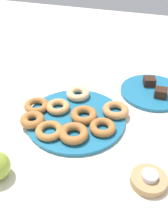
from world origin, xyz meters
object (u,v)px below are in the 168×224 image
donut_1 (32,120)px  donut_2 (78,94)px  donut_5 (84,115)px  brownie_far (161,93)px  donut_8 (49,131)px  donut_6 (37,106)px  candle_holder (149,180)px  donut_4 (58,107)px  donut_3 (103,127)px  donut_plate (76,119)px  cake_plate (152,92)px  tealight (150,176)px  brownie_near (149,81)px  donut_0 (74,133)px  donut_7 (116,110)px

donut_1 → donut_2: (-0.19, 0.10, -0.00)m
donut_5 → brownie_far: 0.32m
donut_8 → donut_6: bearing=-138.7°
candle_holder → brownie_far: bearing=-179.7°
donut_2 → donut_4: (0.10, -0.04, -0.00)m
donut_8 → donut_3: bearing=112.6°
donut_plate → donut_8: donut_8 is taller
donut_3 → donut_8: 0.17m
donut_4 → cake_plate: donut_4 is taller
donut_8 → brownie_far: brownie_far is taller
donut_2 → donut_3: 0.21m
cake_plate → donut_plate: bearing=-43.7°
donut_2 → donut_6: (0.11, -0.12, -0.00)m
donut_1 → candle_holder: 0.41m
donut_4 → donut_8: size_ratio=0.95×
donut_plate → tealight: bearing=54.8°
brownie_near → candle_holder: size_ratio=0.46×
donut_3 → brownie_far: 0.30m
donut_0 → tealight: size_ratio=2.15×
donut_2 → donut_4: 0.11m
donut_plate → donut_1: donut_1 is taller
donut_0 → donut_2: (-0.21, -0.06, -0.00)m
donut_0 → brownie_near: (-0.37, 0.19, 0.00)m
donut_1 → brownie_near: size_ratio=1.81×
donut_6 → tealight: 0.46m
donut_2 → tealight: size_ratio=2.03×
donut_5 → donut_8: bearing=-37.3°
donut_plate → tealight: tealight is taller
donut_2 → donut_5: size_ratio=0.97×
donut_8 → candle_holder: 0.33m
donut_3 → candle_holder: size_ratio=0.88×
donut_3 → cake_plate: size_ratio=0.34×
tealight → donut_plate: bearing=-125.2°
donut_2 → cake_plate: (-0.13, 0.26, -0.02)m
donut_6 → donut_3: bearing=80.3°
donut_6 → donut_8: same height
donut_6 → donut_2: bearing=133.9°
brownie_far → brownie_near: bearing=-144.0°
donut_0 → brownie_far: 0.39m
donut_plate → donut_0: size_ratio=3.61×
donut_5 → donut_7: size_ratio=0.99×
donut_2 → donut_5: 0.13m
donut_plate → donut_0: donut_0 is taller
donut_2 → donut_8: donut_2 is taller
brownie_far → donut_plate: bearing=-51.0°
donut_2 → donut_3: bearing=40.7°
cake_plate → brownie_far: 0.05m
donut_7 → donut_6: bearing=-78.2°
donut_6 → donut_7: 0.28m
donut_0 → donut_7: donut_0 is taller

